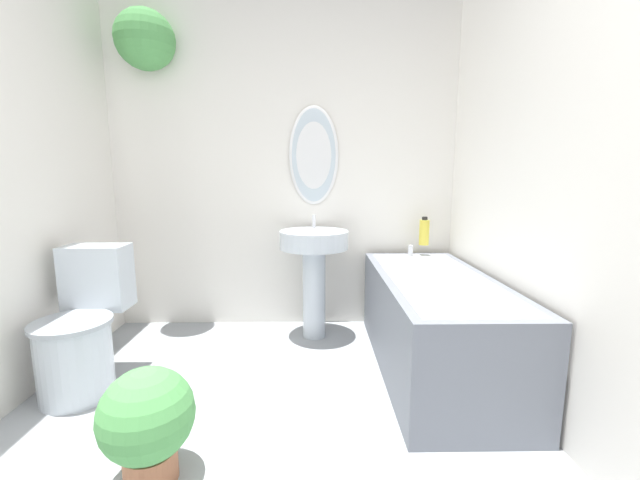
{
  "coord_description": "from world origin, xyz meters",
  "views": [
    {
      "loc": [
        0.22,
        -0.45,
        1.14
      ],
      "look_at": [
        0.25,
        1.56,
        0.81
      ],
      "focal_mm": 22.0,
      "sensor_mm": 36.0,
      "label": 1
    }
  ],
  "objects_px": {
    "toilet": "(83,331)",
    "shampoo_bottle": "(424,232)",
    "pedestal_sink": "(314,260)",
    "potted_plant": "(147,420)",
    "bathtub": "(434,321)"
  },
  "relations": [
    {
      "from": "shampoo_bottle",
      "to": "potted_plant",
      "type": "distance_m",
      "value": 2.12
    },
    {
      "from": "pedestal_sink",
      "to": "potted_plant",
      "type": "distance_m",
      "value": 1.52
    },
    {
      "from": "pedestal_sink",
      "to": "bathtub",
      "type": "distance_m",
      "value": 0.9
    },
    {
      "from": "toilet",
      "to": "shampoo_bottle",
      "type": "distance_m",
      "value": 2.24
    },
    {
      "from": "shampoo_bottle",
      "to": "potted_plant",
      "type": "bearing_deg",
      "value": -133.69
    },
    {
      "from": "shampoo_bottle",
      "to": "potted_plant",
      "type": "xyz_separation_m",
      "value": [
        -1.43,
        -1.49,
        -0.49
      ]
    },
    {
      "from": "potted_plant",
      "to": "bathtub",
      "type": "bearing_deg",
      "value": 32.78
    },
    {
      "from": "shampoo_bottle",
      "to": "pedestal_sink",
      "type": "bearing_deg",
      "value": -169.96
    },
    {
      "from": "toilet",
      "to": "potted_plant",
      "type": "relative_size",
      "value": 1.7
    },
    {
      "from": "toilet",
      "to": "potted_plant",
      "type": "distance_m",
      "value": 0.91
    },
    {
      "from": "pedestal_sink",
      "to": "shampoo_bottle",
      "type": "xyz_separation_m",
      "value": [
        0.81,
        0.14,
        0.17
      ]
    },
    {
      "from": "toilet",
      "to": "bathtub",
      "type": "bearing_deg",
      "value": 5.41
    },
    {
      "from": "pedestal_sink",
      "to": "potted_plant",
      "type": "relative_size",
      "value": 1.96
    },
    {
      "from": "toilet",
      "to": "shampoo_bottle",
      "type": "relative_size",
      "value": 3.65
    },
    {
      "from": "potted_plant",
      "to": "pedestal_sink",
      "type": "bearing_deg",
      "value": 65.39
    }
  ]
}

